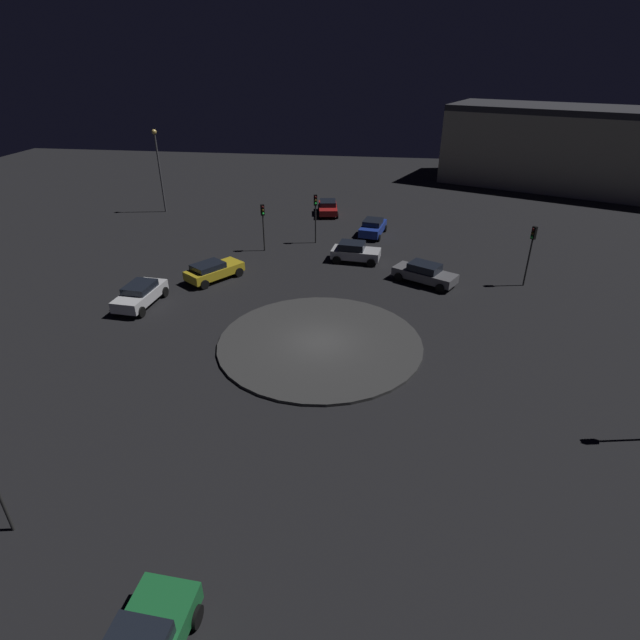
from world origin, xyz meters
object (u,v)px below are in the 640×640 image
(car_blue, at_px, (373,227))
(traffic_light_northwest, at_px, (531,244))
(car_red, at_px, (328,207))
(traffic_light_west, at_px, (315,209))
(traffic_light_southwest, at_px, (263,218))
(store_building, at_px, (576,149))
(car_yellow, at_px, (213,270))
(car_grey, at_px, (425,273))
(car_white, at_px, (140,294))
(car_silver, at_px, (355,252))
(streetlamp_southwest, at_px, (159,162))

(car_blue, height_order, traffic_light_northwest, traffic_light_northwest)
(car_red, distance_m, traffic_light_west, 9.35)
(traffic_light_southwest, distance_m, traffic_light_west, 4.77)
(traffic_light_west, distance_m, store_building, 37.71)
(car_yellow, distance_m, traffic_light_northwest, 22.74)
(traffic_light_northwest, bearing_deg, car_red, -81.89)
(car_red, height_order, traffic_light_west, traffic_light_west)
(car_red, bearing_deg, car_grey, -159.89)
(traffic_light_southwest, height_order, traffic_light_west, traffic_light_west)
(car_white, relative_size, traffic_light_southwest, 1.11)
(store_building, bearing_deg, car_blue, 65.94)
(car_white, bearing_deg, car_blue, -36.93)
(car_red, distance_m, store_building, 32.69)
(car_silver, distance_m, car_grey, 6.45)
(car_red, height_order, store_building, store_building)
(car_yellow, height_order, traffic_light_west, traffic_light_west)
(car_white, bearing_deg, car_yellow, -31.47)
(car_grey, bearing_deg, car_blue, 141.15)
(traffic_light_west, distance_m, streetlamp_southwest, 18.93)
(traffic_light_northwest, bearing_deg, store_building, -147.87)
(car_blue, xyz_separation_m, car_white, (16.70, -14.53, 0.02))
(traffic_light_northwest, relative_size, streetlamp_southwest, 0.53)
(store_building, bearing_deg, car_white, 68.13)
(car_blue, distance_m, traffic_light_northwest, 15.18)
(car_blue, height_order, car_red, car_blue)
(car_silver, xyz_separation_m, car_white, (9.95, -13.43, -0.02))
(traffic_light_west, height_order, streetlamp_southwest, streetlamp_southwest)
(car_red, relative_size, store_building, 0.14)
(car_grey, height_order, car_red, car_grey)
(traffic_light_west, xyz_separation_m, store_building, (-24.99, 28.19, 1.64))
(car_yellow, relative_size, traffic_light_west, 1.06)
(car_grey, relative_size, traffic_light_west, 1.13)
(car_yellow, distance_m, store_building, 48.66)
(car_silver, bearing_deg, traffic_light_west, 139.11)
(car_yellow, distance_m, traffic_light_southwest, 7.25)
(car_white, distance_m, traffic_light_west, 17.07)
(car_blue, distance_m, store_building, 32.41)
(car_grey, distance_m, car_white, 19.83)
(car_silver, height_order, car_yellow, car_silver)
(traffic_light_west, xyz_separation_m, streetlamp_southwest, (-7.52, -17.24, 2.13))
(car_yellow, bearing_deg, streetlamp_southwest, 68.63)
(car_silver, relative_size, car_red, 0.90)
(car_silver, distance_m, store_building, 38.06)
(traffic_light_west, bearing_deg, store_building, 122.13)
(car_silver, relative_size, streetlamp_southwest, 0.48)
(car_silver, relative_size, traffic_light_southwest, 1.00)
(car_blue, xyz_separation_m, traffic_light_southwest, (5.38, -8.89, 2.06))
(traffic_light_west, bearing_deg, car_red, 171.06)
(car_yellow, xyz_separation_m, car_grey, (-1.61, 15.39, 0.01))
(car_white, distance_m, car_red, 24.88)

